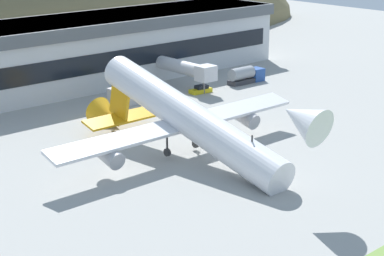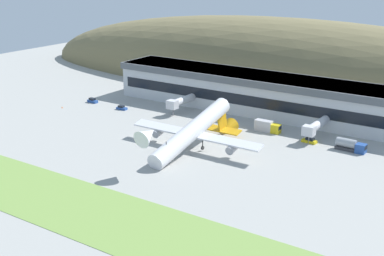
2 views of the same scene
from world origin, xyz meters
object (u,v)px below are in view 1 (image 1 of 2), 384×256
Objects in this scene: service_car_2 at (201,90)px; fuel_truck at (246,75)px; cargo_airplane at (185,119)px; terminal_building at (27,55)px; box_truck at (129,95)px; jetway_1 at (188,69)px.

service_car_2 is 0.53× the size of fuel_truck.
cargo_airplane is 43.60m from fuel_truck.
terminal_building reaches higher than fuel_truck.
terminal_building is 21.55m from box_truck.
cargo_airplane reaches higher than fuel_truck.
cargo_airplane is at bearing -110.05° from box_truck.
terminal_building is at bearing 117.46° from box_truck.
cargo_airplane is at bearing -90.04° from terminal_building.
service_car_2 is (24.47, 23.83, -4.71)m from cargo_airplane.
terminal_building is 13.85× the size of box_truck.
box_truck is (-26.82, 2.66, 0.03)m from fuel_truck.
cargo_airplane is (-0.03, -44.76, -2.02)m from terminal_building.
terminal_building is at bearing 139.42° from service_car_2.
service_car_2 is at bearing 179.23° from fuel_truck.
jetway_1 is at bearing 88.83° from service_car_2.
fuel_truck is (11.88, -4.01, -2.42)m from jetway_1.
jetway_1 is 1.80× the size of box_truck.
terminal_building is at bearing 89.96° from cargo_airplane.
terminal_building is 13.60× the size of fuel_truck.
fuel_truck is at bearing 33.01° from cargo_airplane.
terminal_building is 7.70× the size of jetway_1.
service_car_2 is at bearing 44.24° from cargo_airplane.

